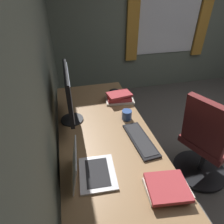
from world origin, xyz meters
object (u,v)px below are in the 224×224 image
(coffee_mug, at_px, (127,115))
(monitor_primary, at_px, (69,94))
(mouse_main, at_px, (114,90))
(book_stack_near, at_px, (119,97))
(book_stack_far, at_px, (167,188))
(drawer_pedestal, at_px, (109,184))
(keyboard_main, at_px, (140,140))
(laptop_leftmost, at_px, (89,170))
(office_chair, at_px, (205,145))

(coffee_mug, bearing_deg, monitor_primary, 78.30)
(monitor_primary, relative_size, mouse_main, 5.33)
(book_stack_near, xyz_separation_m, book_stack_far, (-1.09, 0.02, -0.02))
(drawer_pedestal, bearing_deg, monitor_primary, 25.34)
(mouse_main, height_order, book_stack_far, book_stack_far)
(monitor_primary, bearing_deg, mouse_main, -49.04)
(keyboard_main, height_order, mouse_main, mouse_main)
(coffee_mug, bearing_deg, laptop_leftmost, 141.62)
(drawer_pedestal, bearing_deg, laptop_leftmost, 135.68)
(laptop_leftmost, bearing_deg, book_stack_far, -117.42)
(drawer_pedestal, relative_size, laptop_leftmost, 2.29)
(coffee_mug, bearing_deg, book_stack_far, -179.46)
(mouse_main, relative_size, book_stack_far, 0.38)
(monitor_primary, bearing_deg, keyboard_main, -129.66)
(keyboard_main, relative_size, coffee_mug, 3.34)
(drawer_pedestal, xyz_separation_m, book_stack_far, (-0.39, -0.27, 0.41))
(drawer_pedestal, height_order, laptop_leftmost, laptop_leftmost)
(laptop_leftmost, distance_m, book_stack_near, 0.97)
(drawer_pedestal, height_order, book_stack_near, book_stack_near)
(laptop_leftmost, relative_size, mouse_main, 2.92)
(drawer_pedestal, xyz_separation_m, office_chair, (0.12, -1.00, 0.11))
(book_stack_far, relative_size, office_chair, 0.28)
(book_stack_near, bearing_deg, drawer_pedestal, 157.81)
(mouse_main, distance_m, book_stack_far, 1.29)
(monitor_primary, xyz_separation_m, book_stack_near, (0.23, -0.50, -0.23))
(keyboard_main, bearing_deg, mouse_main, -0.45)
(mouse_main, xyz_separation_m, book_stack_near, (-0.21, -0.00, 0.03))
(drawer_pedestal, distance_m, keyboard_main, 0.48)
(coffee_mug, relative_size, office_chair, 0.13)
(monitor_primary, xyz_separation_m, keyboard_main, (-0.41, -0.49, -0.26))
(laptop_leftmost, xyz_separation_m, book_stack_near, (0.86, -0.45, -0.01))
(drawer_pedestal, xyz_separation_m, mouse_main, (0.90, -0.28, 0.40))
(drawer_pedestal, bearing_deg, keyboard_main, -78.29)
(mouse_main, bearing_deg, monitor_primary, 130.96)
(drawer_pedestal, bearing_deg, book_stack_far, -145.81)
(mouse_main, relative_size, book_stack_near, 0.33)
(drawer_pedestal, bearing_deg, coffee_mug, -35.27)
(drawer_pedestal, height_order, mouse_main, mouse_main)
(book_stack_far, bearing_deg, mouse_main, -0.59)
(monitor_primary, bearing_deg, drawer_pedestal, -154.66)
(mouse_main, height_order, book_stack_near, book_stack_near)
(book_stack_far, bearing_deg, book_stack_near, -0.86)
(keyboard_main, distance_m, book_stack_near, 0.64)
(book_stack_far, distance_m, office_chair, 0.94)
(keyboard_main, relative_size, mouse_main, 4.12)
(laptop_leftmost, xyz_separation_m, mouse_main, (1.07, -0.44, -0.04))
(mouse_main, bearing_deg, book_stack_near, -179.19)
(laptop_leftmost, distance_m, book_stack_far, 0.49)
(book_stack_far, bearing_deg, laptop_leftmost, 62.58)
(keyboard_main, height_order, coffee_mug, coffee_mug)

